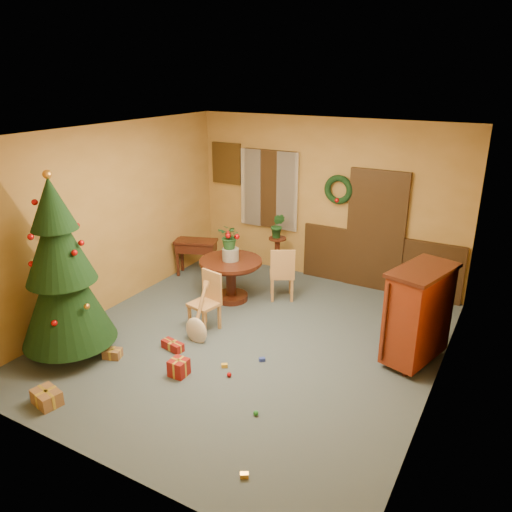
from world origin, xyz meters
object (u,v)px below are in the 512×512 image
Objects in this scene: christmas_tree at (62,273)px; sideboard at (418,312)px; dining_table at (231,272)px; chair_near at (207,299)px; writing_desk at (196,249)px.

sideboard is (4.08, 2.10, -0.49)m from christmas_tree.
dining_table is 0.41× the size of christmas_tree.
dining_table is at bearing 102.22° from chair_near.
christmas_tree is (-0.97, -2.52, 0.70)m from dining_table.
writing_desk is at bearing 130.11° from chair_near.
christmas_tree reaches higher than dining_table.
dining_table is at bearing 172.45° from sideboard.
christmas_tree reaches higher than sideboard.
chair_near is 0.67× the size of sideboard.
chair_near is 0.35× the size of christmas_tree.
chair_near is at bearing -77.78° from dining_table.
christmas_tree is at bearing -86.70° from writing_desk.
sideboard reaches higher than dining_table.
chair_near is at bearing 51.82° from christmas_tree.
sideboard is at bearing 11.54° from chair_near.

